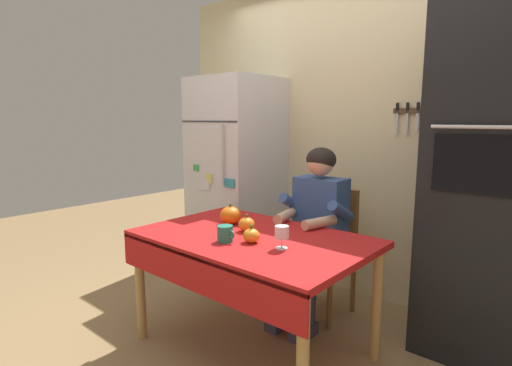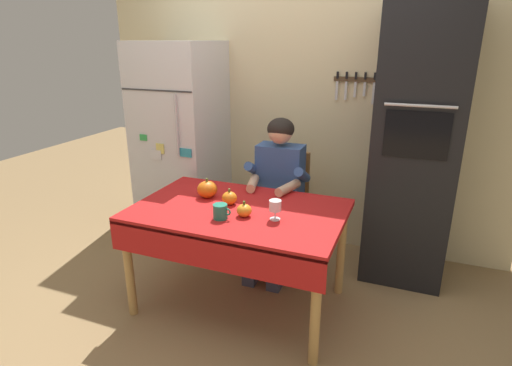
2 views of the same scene
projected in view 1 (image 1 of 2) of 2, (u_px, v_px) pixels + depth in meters
ground_plane at (242, 354)px, 2.49m from camera, size 10.00×10.00×0.00m
back_wall_assembly at (359, 136)px, 3.26m from camera, size 3.70×0.13×2.60m
refrigerator at (237, 179)px, 3.68m from camera, size 0.68×0.71×1.80m
wall_oven at (485, 185)px, 2.39m from camera, size 0.60×0.64×2.10m
dining_table at (250, 249)px, 2.44m from camera, size 1.40×0.90×0.74m
chair_behind_person at (328, 244)px, 3.01m from camera, size 0.40×0.40×0.93m
seated_person at (315, 220)px, 2.83m from camera, size 0.47×0.55×1.25m
coffee_mug at (225, 234)px, 2.31m from camera, size 0.12×0.09×0.09m
wine_glass at (282, 233)px, 2.18m from camera, size 0.08×0.08×0.13m
pumpkin_large at (231, 215)px, 2.70m from camera, size 0.14×0.14×0.14m
pumpkin_medium at (247, 224)px, 2.52m from camera, size 0.10×0.10×0.11m
pumpkin_small at (251, 236)px, 2.30m from camera, size 0.10×0.10×0.10m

